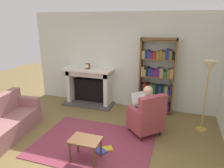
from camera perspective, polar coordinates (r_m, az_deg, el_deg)
ground at (r=4.29m, az=-6.68°, el=-18.05°), size 14.00×14.00×0.00m
back_wall at (r=6.01m, az=3.19°, el=6.43°), size 5.60×0.10×2.70m
area_rug at (r=4.51m, az=-5.02°, el=-15.95°), size 2.40×1.80×0.01m
fireplace at (r=6.30m, az=-6.28°, el=-0.29°), size 1.52×0.64×1.11m
mantel_clock at (r=6.05m, az=-6.67°, el=4.90°), size 0.14×0.14×0.16m
bookshelf at (r=5.71m, az=12.23°, el=1.69°), size 0.93×0.32×2.03m
armchair_reading at (r=4.67m, az=9.65°, el=-9.00°), size 0.89×0.89×0.97m
seated_reader at (r=4.68m, az=8.92°, el=-6.29°), size 0.58×0.58×1.14m
sofa_floral at (r=5.18m, az=-27.56°, el=-9.41°), size 0.95×1.78×0.85m
side_table at (r=3.89m, az=-7.38°, el=-15.70°), size 0.56×0.39×0.43m
scattered_books at (r=4.37m, az=-3.27°, el=-16.78°), size 0.56×0.55×0.03m
floor_lamp at (r=4.91m, az=25.19°, el=2.97°), size 0.32×0.32×1.65m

